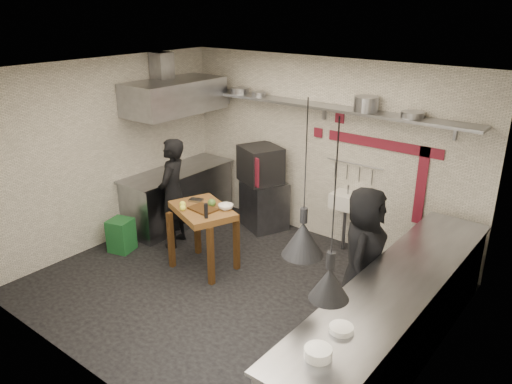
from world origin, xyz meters
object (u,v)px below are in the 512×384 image
Objects in this scene: combi_oven at (261,164)px; chef_right at (364,255)px; green_bin at (121,235)px; chef_left at (173,193)px; oven_stand at (264,204)px; prep_table at (203,238)px.

combi_oven is 0.37× the size of chef_right.
chef_left is (0.47, 0.65, 0.59)m from green_bin.
chef_left is at bearing 76.10° from chef_right.
chef_right is at bearing -3.13° from combi_oven.
chef_right reaches higher than green_bin.
oven_stand is at bearing 59.78° from green_bin.
combi_oven is (-0.06, -0.03, 0.69)m from oven_stand.
chef_left is at bearing -91.88° from combi_oven.
combi_oven reaches higher than green_bin.
chef_right is (3.12, 0.06, -0.02)m from chef_left.
oven_stand is at bearing 128.97° from chef_left.
green_bin is 0.30× the size of chef_left.
combi_oven is 1.49m from chef_left.
prep_table reaches higher than green_bin.
chef_left is (-0.87, 0.26, 0.38)m from prep_table.
chef_left is at bearing -175.15° from prep_table.
combi_oven is at bearing 60.61° from green_bin.
prep_table is at bearing 83.12° from chef_right.
oven_stand is 1.63m from prep_table.
prep_table is at bearing -60.05° from oven_stand.
combi_oven is 2.80m from chef_right.
prep_table is (0.23, -1.59, -0.63)m from combi_oven.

